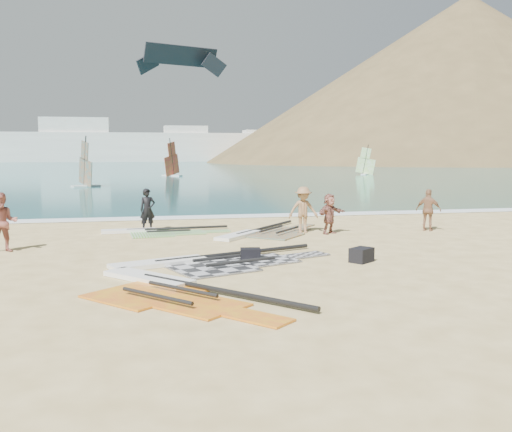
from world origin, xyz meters
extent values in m
plane|color=#E4CA85|center=(0.00, 0.00, 0.00)|extent=(300.00, 300.00, 0.00)
cube|color=#0B464F|center=(0.00, 132.00, 0.00)|extent=(300.00, 240.00, 0.06)
cube|color=white|center=(0.00, 12.30, 0.00)|extent=(300.00, 1.20, 0.04)
cube|color=white|center=(-20.00, 150.00, 4.03)|extent=(160.00, 8.00, 8.00)
cube|color=white|center=(-20.00, 150.00, 6.03)|extent=(18.00, 7.00, 12.00)
cube|color=white|center=(10.00, 150.00, 5.03)|extent=(12.00, 7.00, 10.00)
cube|color=white|center=(35.00, 150.00, 4.53)|extent=(16.00, 7.00, 9.00)
cube|color=white|center=(55.00, 150.00, 5.53)|extent=(10.00, 7.00, 11.00)
cone|color=brown|center=(85.00, 130.00, 0.00)|extent=(143.00, 143.00, 45.00)
cube|color=#232325|center=(-1.88, 0.93, 0.02)|extent=(2.65, 2.78, 0.04)
cube|color=#232325|center=(-0.22, 1.55, 0.02)|extent=(1.96, 1.90, 0.04)
cube|color=#232325|center=(1.13, 2.06, 0.02)|extent=(1.48, 1.09, 0.04)
cylinder|color=black|center=(-0.88, 2.37, 0.10)|extent=(4.83, 1.90, 0.12)
cylinder|color=black|center=(-1.29, 1.57, 0.16)|extent=(2.01, 0.82, 0.09)
cylinder|color=black|center=(-1.02, 0.84, 0.16)|extent=(2.01, 0.82, 0.09)
cube|color=white|center=(-3.17, 1.52, 0.06)|extent=(2.75, 1.61, 0.12)
cube|color=#43AB1A|center=(-3.23, 7.38, 0.02)|extent=(1.67, 1.82, 0.04)
cube|color=#43AB1A|center=(-1.87, 7.49, 0.02)|extent=(1.28, 1.20, 0.04)
cube|color=#43AB1A|center=(-0.76, 7.58, 0.02)|extent=(1.06, 0.59, 0.04)
cylinder|color=black|center=(-2.19, 8.24, 0.10)|extent=(3.92, 0.41, 0.09)
cylinder|color=black|center=(-2.66, 7.73, 0.16)|extent=(1.62, 0.20, 0.07)
cylinder|color=black|center=(-2.61, 7.13, 0.16)|extent=(1.62, 0.20, 0.07)
cube|color=white|center=(-4.06, 8.08, 0.06)|extent=(2.08, 0.72, 0.12)
cube|color=orange|center=(1.06, 6.20, 0.02)|extent=(2.62, 2.60, 0.04)
cube|color=orange|center=(2.07, 7.39, 0.02)|extent=(1.85, 1.86, 0.04)
cube|color=orange|center=(2.89, 8.35, 0.02)|extent=(1.20, 1.27, 0.04)
cylinder|color=black|center=(1.21, 7.73, 0.10)|extent=(2.98, 3.48, 0.11)
cylinder|color=black|center=(1.24, 6.94, 0.16)|extent=(1.26, 1.46, 0.08)
cylinder|color=black|center=(1.76, 6.50, 0.16)|extent=(1.26, 1.46, 0.08)
cube|color=white|center=(-0.18, 6.10, 0.06)|extent=(2.00, 2.19, 0.12)
cube|color=#DF4C23|center=(-3.58, -1.59, 0.02)|extent=(2.83, 2.81, 0.04)
cube|color=#DF4C23|center=(-2.47, -2.85, 0.02)|extent=(2.00, 2.01, 0.04)
cube|color=#DF4C23|center=(-1.56, -3.88, 0.02)|extent=(1.31, 1.36, 0.04)
cylinder|color=black|center=(-1.96, -1.99, 0.10)|extent=(3.28, 3.71, 0.12)
cylinder|color=black|center=(-2.81, -1.90, 0.16)|extent=(1.38, 1.56, 0.08)
cylinder|color=black|center=(-3.37, -2.39, 0.16)|extent=(1.38, 1.56, 0.08)
cube|color=white|center=(-3.49, -0.25, 0.06)|extent=(2.18, 2.35, 0.12)
cube|color=black|center=(2.39, 0.86, 0.20)|extent=(0.78, 0.74, 0.40)
cube|color=black|center=(-0.59, 1.79, 0.17)|extent=(0.61, 0.47, 0.34)
imported|color=black|center=(-3.34, 8.40, 0.82)|extent=(0.68, 0.53, 1.65)
imported|color=#9F564A|center=(-7.76, 4.58, 0.92)|extent=(0.96, 0.78, 1.84)
imported|color=#976D46|center=(2.42, 6.71, 0.88)|extent=(1.16, 0.71, 1.75)
imported|color=#9D6C4B|center=(7.31, 6.21, 0.81)|extent=(0.98, 0.93, 1.63)
imported|color=#955A4C|center=(3.30, 6.24, 0.76)|extent=(1.43, 1.11, 1.52)
cube|color=white|center=(-8.02, 36.62, 0.10)|extent=(2.46, 1.72, 0.14)
cube|color=orange|center=(-8.02, 36.62, 1.27)|extent=(1.40, 2.65, 2.62)
cube|color=orange|center=(-8.02, 36.62, 3.07)|extent=(0.81, 1.50, 1.82)
cylinder|color=black|center=(-8.02, 36.62, 2.27)|extent=(0.47, 0.78, 4.16)
cube|color=white|center=(0.44, 55.91, 0.10)|extent=(2.45, 2.17, 0.15)
cube|color=red|center=(0.44, 55.91, 1.34)|extent=(1.99, 2.47, 2.77)
cube|color=red|center=(0.44, 55.91, 3.25)|extent=(1.14, 1.41, 1.93)
cylinder|color=black|center=(0.44, 55.91, 2.40)|extent=(0.63, 0.75, 4.40)
cube|color=white|center=(25.06, 55.13, 0.09)|extent=(1.81, 2.07, 0.12)
cube|color=#85D32E|center=(25.06, 55.13, 1.14)|extent=(2.10, 1.67, 2.34)
cube|color=#85D32E|center=(25.06, 55.13, 2.74)|extent=(1.20, 0.96, 1.62)
cylinder|color=black|center=(25.06, 55.13, 2.03)|extent=(0.64, 0.53, 3.70)
cube|color=black|center=(0.14, 35.35, 11.04)|extent=(6.35, 3.04, 1.57)
cube|color=black|center=(-2.45, 34.38, 10.34)|extent=(1.94, 1.39, 1.99)
cube|color=black|center=(2.74, 36.32, 10.34)|extent=(2.26, 1.00, 1.99)
camera|label=1|loc=(-3.69, -13.88, 3.10)|focal=40.00mm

